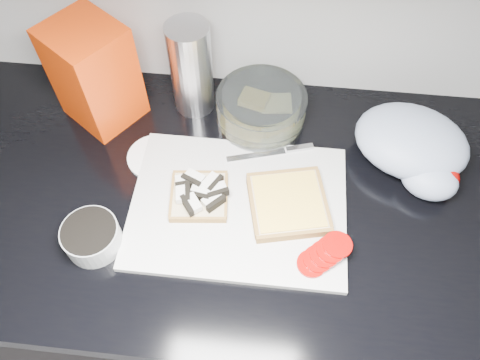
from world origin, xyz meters
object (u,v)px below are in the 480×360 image
Objects in this scene: glass_bowl at (261,109)px; steel_canister at (191,69)px; bread_bag at (94,74)px; cutting_board at (238,206)px.

glass_bowl is 0.16m from steel_canister.
bread_bag is 0.19m from steel_canister.
bread_bag is (-0.33, -0.01, 0.07)m from glass_bowl.
cutting_board is 0.22m from glass_bowl.
bread_bag reaches higher than steel_canister.
bread_bag is 1.05× the size of steel_canister.
glass_bowl is at bearing -13.61° from steel_canister.
steel_canister is at bearing 166.39° from glass_bowl.
steel_canister is (0.19, 0.04, -0.01)m from bread_bag.
glass_bowl is 0.34m from bread_bag.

